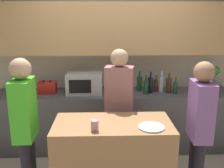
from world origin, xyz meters
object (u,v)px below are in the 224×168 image
(bottle_6, at_px, (175,87))
(cup_0, at_px, (95,125))
(person_left, at_px, (119,102))
(bottle_1, at_px, (146,87))
(bottle_0, at_px, (139,83))
(plate_on_island, at_px, (151,127))
(person_center, at_px, (25,122))
(toaster, at_px, (47,87))
(bottle_3, at_px, (156,85))
(bottle_4, at_px, (161,84))
(bottle_5, at_px, (169,85))
(person_right, at_px, (200,123))
(bottle_2, at_px, (150,85))
(microwave, at_px, (84,83))
(potted_plant, at_px, (215,79))

(bottle_6, relative_size, cup_0, 2.32)
(person_left, bearing_deg, bottle_1, -116.20)
(bottle_1, bearing_deg, cup_0, -117.77)
(bottle_0, relative_size, plate_on_island, 1.19)
(person_center, bearing_deg, person_left, 119.43)
(toaster, distance_m, bottle_3, 1.63)
(toaster, xyz_separation_m, bottle_0, (1.38, 0.10, 0.03))
(bottle_4, xyz_separation_m, bottle_5, (0.09, -0.07, -0.00))
(bottle_4, xyz_separation_m, person_center, (-1.68, -1.30, -0.05))
(person_left, bearing_deg, cup_0, 79.55)
(bottle_4, distance_m, person_left, 0.99)
(bottle_3, distance_m, cup_0, 1.73)
(bottle_0, distance_m, bottle_3, 0.25)
(bottle_1, height_order, person_right, person_right)
(bottle_4, bearing_deg, toaster, -178.85)
(toaster, distance_m, person_center, 1.27)
(bottle_0, height_order, bottle_1, bottle_0)
(bottle_4, bearing_deg, cup_0, -123.18)
(person_right, bearing_deg, bottle_3, 11.12)
(toaster, xyz_separation_m, bottle_1, (1.46, -0.09, 0.02))
(bottle_0, relative_size, bottle_1, 1.09)
(person_left, relative_size, person_right, 1.03)
(person_center, bearing_deg, bottle_2, 128.92)
(toaster, xyz_separation_m, cup_0, (0.75, -1.44, 0.01))
(person_center, relative_size, person_right, 1.02)
(bottle_3, xyz_separation_m, person_center, (-1.60, -1.31, -0.03))
(bottle_1, xyz_separation_m, bottle_2, (0.08, 0.08, 0.01))
(microwave, distance_m, bottle_3, 1.08)
(microwave, relative_size, bottle_2, 1.64)
(cup_0, bearing_deg, bottle_5, 52.95)
(bottle_0, relative_size, bottle_5, 1.02)
(bottle_4, height_order, person_center, person_center)
(microwave, relative_size, person_left, 0.32)
(potted_plant, xyz_separation_m, person_center, (-2.47, -1.27, -0.13))
(person_center, bearing_deg, bottle_1, 128.55)
(toaster, relative_size, person_center, 0.16)
(person_right, bearing_deg, person_center, 91.92)
(bottle_5, bearing_deg, bottle_4, 142.33)
(bottle_5, distance_m, cup_0, 1.75)
(microwave, height_order, bottle_1, microwave)
(cup_0, bearing_deg, bottle_3, 59.33)
(potted_plant, height_order, person_center, person_center)
(bottle_5, bearing_deg, person_right, -89.11)
(toaster, xyz_separation_m, potted_plant, (2.51, -0.00, 0.11))
(bottle_2, bearing_deg, bottle_5, -5.85)
(bottle_0, distance_m, bottle_5, 0.44)
(person_center, bearing_deg, microwave, 156.74)
(microwave, relative_size, bottle_6, 2.11)
(microwave, bearing_deg, bottle_3, 2.69)
(bottle_4, distance_m, plate_on_island, 1.49)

